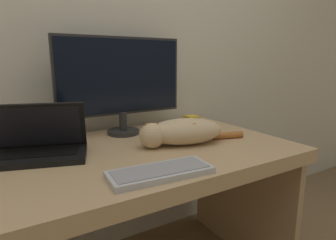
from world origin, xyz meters
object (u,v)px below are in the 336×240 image
(external_keyboard, at_px, (160,172))
(cat, at_px, (181,131))
(laptop, at_px, (39,146))
(monitor, at_px, (122,81))

(external_keyboard, height_order, cat, cat)
(laptop, xyz_separation_m, cat, (0.57, -0.14, 0.02))
(monitor, relative_size, cat, 1.25)
(laptop, distance_m, cat, 0.58)
(monitor, height_order, laptop, monitor)
(laptop, relative_size, cat, 0.77)
(external_keyboard, bearing_deg, cat, 49.72)
(laptop, bearing_deg, monitor, 39.60)
(monitor, distance_m, cat, 0.40)
(laptop, relative_size, external_keyboard, 1.12)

